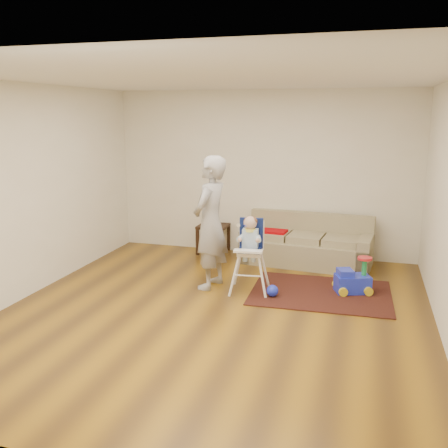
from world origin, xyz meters
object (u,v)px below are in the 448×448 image
(high_chair, at_px, (250,255))
(sofa, at_px, (306,240))
(toy_ball, at_px, (272,291))
(side_table, at_px, (213,239))
(adult, at_px, (210,223))
(ride_on_toy, at_px, (353,275))

(high_chair, bearing_deg, sofa, 62.26)
(toy_ball, distance_m, high_chair, 0.55)
(side_table, xyz_separation_m, high_chair, (1.03, -1.68, 0.25))
(adult, bearing_deg, ride_on_toy, 107.39)
(side_table, height_order, ride_on_toy, ride_on_toy)
(side_table, relative_size, adult, 0.27)
(sofa, height_order, side_table, sofa)
(sofa, relative_size, side_table, 4.24)
(sofa, distance_m, ride_on_toy, 1.38)
(high_chair, distance_m, adult, 0.68)
(sofa, distance_m, side_table, 1.62)
(side_table, distance_m, toy_ball, 2.28)
(ride_on_toy, bearing_deg, side_table, 129.91)
(sofa, bearing_deg, adult, -122.43)
(high_chair, bearing_deg, ride_on_toy, 6.57)
(high_chair, height_order, adult, adult)
(sofa, distance_m, toy_ball, 1.64)
(side_table, bearing_deg, high_chair, -58.50)
(adult, bearing_deg, side_table, -154.95)
(side_table, bearing_deg, adult, -73.90)
(sofa, bearing_deg, toy_ball, -92.51)
(ride_on_toy, distance_m, toy_ball, 1.09)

